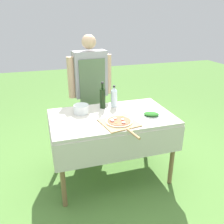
{
  "coord_description": "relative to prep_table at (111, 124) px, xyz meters",
  "views": [
    {
      "loc": [
        -0.68,
        -2.21,
        1.77
      ],
      "look_at": [
        0.01,
        0.0,
        0.8
      ],
      "focal_mm": 38.0,
      "sensor_mm": 36.0,
      "label": 1
    }
  ],
  "objects": [
    {
      "name": "water_bottle",
      "position": [
        0.11,
        0.25,
        0.21
      ],
      "size": [
        0.07,
        0.07,
        0.25
      ],
      "color": "silver",
      "rests_on": "prep_table"
    },
    {
      "name": "pizza_on_peel",
      "position": [
        0.02,
        -0.22,
        0.11
      ],
      "size": [
        0.39,
        0.56,
        0.05
      ],
      "rotation": [
        0.0,
        0.0,
        0.17
      ],
      "color": "tan",
      "rests_on": "prep_table"
    },
    {
      "name": "herb_container",
      "position": [
        0.4,
        -0.14,
        0.12
      ],
      "size": [
        0.23,
        0.2,
        0.04
      ],
      "rotation": [
        0.0,
        0.0,
        -0.45
      ],
      "color": "silver",
      "rests_on": "prep_table"
    },
    {
      "name": "mixing_tub",
      "position": [
        -0.29,
        0.17,
        0.14
      ],
      "size": [
        0.17,
        0.17,
        0.09
      ],
      "primitive_type": "cylinder",
      "color": "silver",
      "rests_on": "prep_table"
    },
    {
      "name": "person_cook",
      "position": [
        -0.07,
        0.7,
        0.24
      ],
      "size": [
        0.58,
        0.22,
        1.54
      ],
      "rotation": [
        0.0,
        0.0,
        3.23
      ],
      "color": "#4C4C51",
      "rests_on": "ground"
    },
    {
      "name": "prep_table",
      "position": [
        0.0,
        0.0,
        0.0
      ],
      "size": [
        1.3,
        0.79,
        0.76
      ],
      "color": "beige",
      "rests_on": "ground"
    },
    {
      "name": "ground_plane",
      "position": [
        0.0,
        0.0,
        -0.67
      ],
      "size": [
        12.0,
        12.0,
        0.0
      ],
      "primitive_type": "plane",
      "color": "#517F38"
    },
    {
      "name": "oil_bottle",
      "position": [
        -0.03,
        0.25,
        0.22
      ],
      "size": [
        0.06,
        0.06,
        0.31
      ],
      "color": "black",
      "rests_on": "prep_table"
    }
  ]
}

